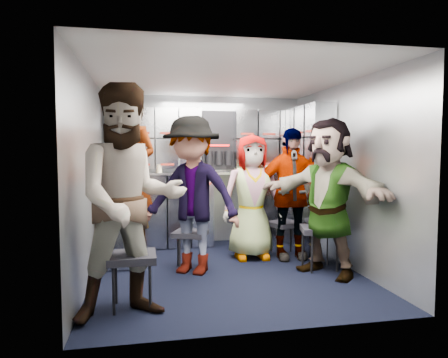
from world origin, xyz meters
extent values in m
plane|color=black|center=(0.00, 0.00, 0.00)|extent=(3.00, 3.00, 0.00)
cube|color=#8F959C|center=(0.00, 1.50, 1.05)|extent=(2.80, 0.04, 2.10)
cube|color=#8F959C|center=(-1.40, 0.00, 1.05)|extent=(0.04, 3.00, 2.10)
cube|color=#8F959C|center=(1.40, 0.00, 1.05)|extent=(0.04, 3.00, 2.10)
cube|color=silver|center=(0.00, 0.00, 2.10)|extent=(2.80, 3.00, 0.02)
cube|color=#8E929C|center=(0.00, 1.29, 0.49)|extent=(2.68, 0.38, 0.99)
cube|color=#8E929C|center=(-1.19, 0.56, 0.49)|extent=(0.38, 0.76, 0.99)
cube|color=silver|center=(0.00, 1.29, 1.01)|extent=(2.68, 0.42, 0.03)
cube|color=#8E929C|center=(0.00, 1.35, 1.49)|extent=(2.68, 0.28, 0.82)
cube|color=#8E929C|center=(1.25, 0.70, 1.49)|extent=(0.28, 1.00, 0.82)
cube|color=#8E929C|center=(1.25, 0.60, 0.50)|extent=(0.28, 1.20, 1.00)
cube|color=maroon|center=(0.00, 1.09, 0.88)|extent=(2.60, 0.02, 0.03)
cube|color=black|center=(-0.97, -0.85, 0.43)|extent=(0.40, 0.38, 0.06)
cylinder|color=black|center=(-1.11, -0.97, 0.21)|extent=(0.02, 0.02, 0.41)
cylinder|color=black|center=(-0.82, -0.97, 0.21)|extent=(0.02, 0.02, 0.41)
cylinder|color=black|center=(-1.11, -0.72, 0.21)|extent=(0.02, 0.02, 0.41)
cylinder|color=black|center=(-0.82, -0.72, 0.21)|extent=(0.02, 0.02, 0.41)
cube|color=black|center=(-0.36, 0.21, 0.39)|extent=(0.46, 0.45, 0.06)
cylinder|color=black|center=(-0.49, 0.10, 0.19)|extent=(0.02, 0.02, 0.37)
cylinder|color=black|center=(-0.23, 0.10, 0.19)|extent=(0.02, 0.02, 0.37)
cylinder|color=black|center=(-0.49, 0.32, 0.19)|extent=(0.02, 0.02, 0.37)
cylinder|color=black|center=(-0.23, 0.32, 0.19)|extent=(0.02, 0.02, 0.37)
cube|color=black|center=(0.43, 0.68, 0.43)|extent=(0.51, 0.50, 0.06)
cylinder|color=black|center=(0.29, 0.55, 0.21)|extent=(0.02, 0.02, 0.41)
cylinder|color=black|center=(0.57, 0.55, 0.21)|extent=(0.02, 0.02, 0.41)
cylinder|color=black|center=(0.29, 0.80, 0.21)|extent=(0.02, 0.02, 0.41)
cylinder|color=black|center=(0.57, 0.80, 0.21)|extent=(0.02, 0.02, 0.41)
cube|color=black|center=(0.88, 0.56, 0.39)|extent=(0.46, 0.45, 0.06)
cylinder|color=black|center=(0.74, 0.45, 0.19)|extent=(0.02, 0.02, 0.37)
cylinder|color=black|center=(1.01, 0.45, 0.19)|extent=(0.02, 0.02, 0.37)
cylinder|color=black|center=(0.74, 0.68, 0.19)|extent=(0.02, 0.02, 0.37)
cylinder|color=black|center=(1.01, 0.68, 0.19)|extent=(0.02, 0.02, 0.37)
cube|color=black|center=(1.05, -0.12, 0.45)|extent=(0.49, 0.47, 0.06)
cylinder|color=black|center=(0.90, -0.25, 0.21)|extent=(0.03, 0.03, 0.42)
cylinder|color=black|center=(1.20, -0.25, 0.21)|extent=(0.03, 0.03, 0.42)
cylinder|color=black|center=(0.90, 0.01, 0.21)|extent=(0.03, 0.03, 0.42)
cylinder|color=black|center=(1.20, 0.01, 0.21)|extent=(0.03, 0.03, 0.42)
imported|color=black|center=(-1.05, 0.88, 1.02)|extent=(0.89, 0.83, 2.04)
imported|color=black|center=(-0.97, -1.03, 0.92)|extent=(1.04, 0.89, 1.85)
imported|color=black|center=(-0.36, 0.03, 0.85)|extent=(1.26, 1.10, 1.69)
imported|color=black|center=(0.43, 0.50, 0.76)|extent=(0.76, 0.52, 1.52)
imported|color=black|center=(0.88, 0.38, 0.80)|extent=(0.95, 0.42, 1.60)
imported|color=black|center=(1.05, -0.30, 0.84)|extent=(1.22, 1.59, 1.67)
cylinder|color=white|center=(-0.39, 1.24, 1.15)|extent=(0.06, 0.06, 0.24)
cylinder|color=white|center=(-0.18, 1.24, 1.15)|extent=(0.06, 0.06, 0.23)
cylinder|color=white|center=(0.65, 1.24, 1.16)|extent=(0.06, 0.06, 0.27)
cylinder|color=beige|center=(-0.67, 1.23, 1.08)|extent=(0.07, 0.07, 0.11)
cylinder|color=beige|center=(0.86, 1.23, 1.07)|extent=(0.09, 0.09, 0.09)
camera|label=1|loc=(-0.85, -4.21, 1.32)|focal=32.00mm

